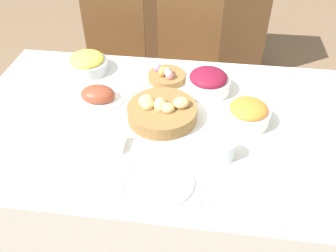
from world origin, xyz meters
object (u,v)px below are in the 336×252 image
Objects in this scene: pineapple_bowl at (87,63)px; dinner_plate at (163,182)px; egg_basket at (166,76)px; drinking_cup at (224,150)px; spoon at (209,187)px; fork at (125,179)px; knife at (201,186)px; chair_far_left at (112,61)px; chair_far_center at (186,66)px; ham_platter at (98,95)px; butter_dish at (108,143)px; sideboard at (186,16)px; beet_salad_bowl at (208,82)px; bread_basket at (162,111)px; carrot_bowl at (248,114)px.

pineapple_bowl is 0.87m from dinner_plate.
drinking_cup is at bearing -60.03° from egg_basket.
spoon is 2.01× the size of drinking_cup.
fork is 2.01× the size of drinking_cup.
knife and spoon have the same top height.
drinking_cup is at bearing 69.66° from spoon.
chair_far_left and chair_far_center have the same top height.
ham_platter is 0.52m from fork.
knife is (0.28, 0.00, 0.00)m from fork.
dinner_plate is (0.52, -1.22, 0.24)m from chair_far_left.
butter_dish is (0.28, -1.05, 0.25)m from chair_far_left.
ham_platter is 1.19× the size of pineapple_bowl.
drinking_cup is (0.24, -1.06, 0.28)m from chair_far_center.
dinner_plate is at bearing -87.30° from sideboard.
fork and knife have the same top height.
fork is at bearing 176.53° from spoon.
spoon is 0.17m from drinking_cup.
chair_far_center is 0.87m from ham_platter.
spoon is (0.19, -1.22, 0.24)m from chair_far_center.
beet_salad_bowl is at bearing -9.12° from pineapple_bowl.
ham_platter is 3.00× the size of drinking_cup.
knife is at bearing 176.53° from spoon.
bread_basket is 2.22× the size of butter_dish.
dinner_plate is 1.39× the size of knife.
sideboard is at bearing 103.45° from carrot_bowl.
pineapple_bowl is 2.53× the size of drinking_cup.
ham_platter is at bearing 152.88° from drinking_cup.
chair_far_left is 1.01m from sideboard.
butter_dish is (-0.42, 0.17, 0.01)m from spoon.
chair_far_left is 4.82× the size of egg_basket.
chair_far_left reaches higher than spoon.
ham_platter is 1.50× the size of spoon.
spoon is at bearing -110.58° from carrot_bowl.
bread_basket is 0.42m from knife.
sideboard reaches higher than knife.
drinking_cup is at bearing -113.15° from carrot_bowl.
pineapple_bowl is 0.98× the size of beet_salad_bowl.
sideboard is 8.17× the size of knife.
bread_basket is at bearing 80.81° from fork.
sideboard is 2.17m from spoon.
bread_basket is at bearing 121.40° from knife.
ham_platter reaches higher than knife.
ham_platter is at bearing -80.32° from chair_far_left.
egg_basket is 0.42m from pineapple_bowl.
carrot_bowl is at bearing -76.55° from sideboard.
carrot_bowl is at bearing 65.94° from spoon.
ham_platter is at bearing 113.21° from butter_dish.
sideboard is 1.72m from ham_platter.
pineapple_bowl is 0.91× the size of dinner_plate.
fork is 0.40m from drinking_cup.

